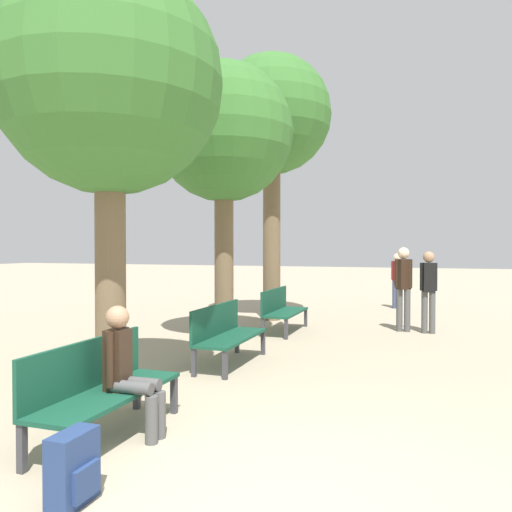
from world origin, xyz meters
The scene contains 12 objects.
ground_plane centered at (0.00, 0.00, 0.00)m, with size 80.00×80.00×0.00m, color tan.
bench_row_0 centered at (-1.75, 0.69, 0.49)m, with size 0.54×1.69×0.88m.
bench_row_1 centered at (-1.75, 3.68, 0.49)m, with size 0.54×1.69×0.88m.
bench_row_2 centered at (-1.75, 6.67, 0.49)m, with size 0.54×1.69×0.88m.
tree_row_0 centered at (-2.43, 1.82, 3.62)m, with size 2.64×2.64×4.98m.
tree_row_1 centered at (-2.43, 5.27, 3.77)m, with size 2.52×2.52×5.08m.
tree_row_2 centered at (-2.43, 8.22, 4.79)m, with size 2.81×2.81×6.28m.
person_seated centered at (-1.51, 0.78, 0.64)m, with size 0.56×0.32×1.20m.
backpack centered at (-1.18, -0.37, 0.24)m, with size 0.22×0.36×0.49m.
pedestrian_near centered at (0.28, 11.44, 0.89)m, with size 0.31×0.27×1.56m.
pedestrian_mid centered at (0.62, 7.51, 0.99)m, with size 0.35×0.30×1.73m.
pedestrian_far centered at (1.10, 7.44, 0.94)m, with size 0.33×0.24×1.65m.
Camera 1 is at (1.07, -3.12, 1.74)m, focal length 35.00 mm.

